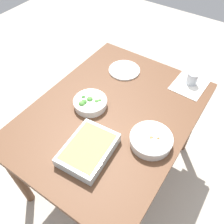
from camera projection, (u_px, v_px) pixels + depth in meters
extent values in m
plane|color=#B2A899|center=(112.00, 170.00, 1.98)|extent=(6.00, 6.00, 0.00)
cube|color=brown|center=(112.00, 114.00, 1.44)|extent=(1.20, 0.90, 0.04)
cylinder|color=brown|center=(110.00, 85.00, 2.16)|extent=(0.06, 0.06, 0.70)
cylinder|color=brown|center=(17.00, 177.00, 1.57)|extent=(0.06, 0.06, 0.70)
cylinder|color=brown|center=(191.00, 123.00, 1.87)|extent=(0.06, 0.06, 0.70)
cube|color=silver|center=(191.00, 83.00, 1.59)|extent=(0.29, 0.21, 0.00)
cylinder|color=silver|center=(151.00, 140.00, 1.26)|extent=(0.22, 0.22, 0.05)
torus|color=silver|center=(151.00, 138.00, 1.24)|extent=(0.23, 0.23, 0.01)
cylinder|color=#B2844C|center=(151.00, 140.00, 1.26)|extent=(0.18, 0.18, 0.03)
sphere|color=#C66633|center=(158.00, 139.00, 1.24)|extent=(0.02, 0.02, 0.02)
sphere|color=#C66633|center=(151.00, 138.00, 1.24)|extent=(0.02, 0.02, 0.02)
sphere|color=#B2844C|center=(156.00, 133.00, 1.26)|extent=(0.02, 0.02, 0.02)
sphere|color=#B2844C|center=(151.00, 138.00, 1.24)|extent=(0.02, 0.02, 0.02)
cylinder|color=silver|center=(90.00, 103.00, 1.44)|extent=(0.20, 0.20, 0.05)
torus|color=silver|center=(90.00, 101.00, 1.42)|extent=(0.21, 0.21, 0.01)
cylinder|color=#8CB272|center=(90.00, 103.00, 1.44)|extent=(0.16, 0.16, 0.02)
sphere|color=#569E42|center=(90.00, 100.00, 1.43)|extent=(0.04, 0.04, 0.04)
sphere|color=#569E42|center=(97.00, 102.00, 1.42)|extent=(0.03, 0.03, 0.03)
sphere|color=#569E42|center=(82.00, 104.00, 1.41)|extent=(0.03, 0.03, 0.03)
sphere|color=#569E42|center=(82.00, 104.00, 1.40)|extent=(0.04, 0.04, 0.04)
sphere|color=#478C38|center=(84.00, 102.00, 1.41)|extent=(0.04, 0.04, 0.04)
sphere|color=#569E42|center=(100.00, 101.00, 1.43)|extent=(0.02, 0.02, 0.02)
sphere|color=#3D7A33|center=(83.00, 97.00, 1.44)|extent=(0.03, 0.03, 0.03)
cube|color=silver|center=(88.00, 150.00, 1.22)|extent=(0.32, 0.24, 0.06)
cube|color=#DBAD56|center=(88.00, 148.00, 1.21)|extent=(0.28, 0.21, 0.04)
cylinder|color=#B2BCC6|center=(192.00, 79.00, 1.56)|extent=(0.07, 0.07, 0.08)
cylinder|color=black|center=(192.00, 80.00, 1.57)|extent=(0.06, 0.06, 0.05)
cylinder|color=silver|center=(124.00, 70.00, 1.68)|extent=(0.22, 0.22, 0.01)
cube|color=silver|center=(150.00, 143.00, 1.28)|extent=(0.12, 0.09, 0.01)
ellipsoid|color=silver|center=(149.00, 130.00, 1.33)|extent=(0.05, 0.04, 0.01)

